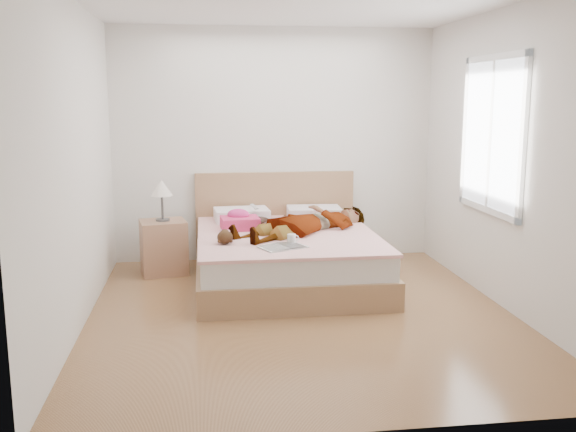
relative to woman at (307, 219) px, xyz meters
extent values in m
plane|color=#56331B|center=(-0.22, -1.08, -0.63)|extent=(4.00, 4.00, 0.00)
imported|color=white|center=(0.00, 0.00, 0.00)|extent=(1.75, 1.50, 0.23)
ellipsoid|color=black|center=(-0.57, 0.45, -0.08)|extent=(0.50, 0.59, 0.08)
cube|color=silver|center=(-0.50, 0.40, 0.07)|extent=(0.09, 0.10, 0.05)
plane|color=white|center=(-0.22, 0.92, 0.67)|extent=(3.60, 0.00, 3.60)
plane|color=silver|center=(-0.22, -3.08, 0.67)|extent=(3.60, 0.00, 3.60)
plane|color=silver|center=(-2.02, -1.08, 0.67)|extent=(0.00, 4.00, 4.00)
plane|color=silver|center=(1.58, -1.08, 0.67)|extent=(0.00, 4.00, 4.00)
cube|color=white|center=(1.55, -0.78, 0.87)|extent=(0.02, 1.10, 1.30)
cube|color=silver|center=(1.55, -1.36, 0.87)|extent=(0.04, 0.06, 1.42)
cube|color=silver|center=(1.55, -0.20, 0.87)|extent=(0.04, 0.06, 1.42)
cube|color=silver|center=(1.55, -0.78, 0.19)|extent=(0.04, 1.22, 0.06)
cube|color=silver|center=(1.55, -0.78, 1.55)|extent=(0.04, 1.22, 0.06)
cube|color=silver|center=(1.55, -0.78, 0.87)|extent=(0.03, 0.04, 1.30)
cube|color=olive|center=(-0.22, -0.13, -0.50)|extent=(1.78, 2.08, 0.26)
cube|color=silver|center=(-0.22, -0.13, -0.26)|extent=(1.70, 2.00, 0.22)
cube|color=white|center=(-0.22, -0.13, -0.13)|extent=(1.74, 2.04, 0.03)
cube|color=#895E3F|center=(-0.22, 0.88, -0.13)|extent=(1.80, 0.07, 1.00)
cube|color=white|center=(-0.62, 0.59, -0.05)|extent=(0.61, 0.44, 0.13)
cube|color=silver|center=(0.18, 0.59, -0.05)|extent=(0.60, 0.43, 0.13)
cube|color=#F0417A|center=(-0.67, 0.13, -0.05)|extent=(0.40, 0.33, 0.12)
ellipsoid|color=#F34293|center=(-0.68, 0.18, 0.03)|extent=(0.27, 0.23, 0.11)
cube|color=silver|center=(-0.34, -0.74, -0.11)|extent=(0.46, 0.40, 0.01)
cube|color=silver|center=(-0.43, -0.78, -0.10)|extent=(0.28, 0.32, 0.02)
cube|color=black|center=(-0.25, -0.70, -0.10)|extent=(0.28, 0.32, 0.02)
cylinder|color=white|center=(-0.24, -0.60, -0.07)|extent=(0.09, 0.09, 0.09)
torus|color=white|center=(-0.20, -0.59, -0.07)|extent=(0.06, 0.02, 0.06)
cylinder|color=black|center=(-0.24, -0.60, -0.04)|extent=(0.08, 0.08, 0.00)
ellipsoid|color=black|center=(-0.84, -0.52, -0.05)|extent=(0.15, 0.17, 0.12)
ellipsoid|color=beige|center=(-0.84, -0.54, -0.04)|extent=(0.08, 0.09, 0.06)
sphere|color=black|center=(-0.84, -0.43, -0.04)|extent=(0.09, 0.09, 0.09)
sphere|color=pink|center=(-0.87, -0.40, -0.03)|extent=(0.03, 0.03, 0.03)
sphere|color=#FDA5C1|center=(-0.81, -0.40, -0.03)|extent=(0.03, 0.03, 0.03)
ellipsoid|color=#301C0D|center=(-0.90, -0.56, -0.08)|extent=(0.04, 0.06, 0.03)
ellipsoid|color=black|center=(-0.79, -0.56, -0.08)|extent=(0.04, 0.06, 0.03)
cube|color=brown|center=(-1.46, 0.41, -0.35)|extent=(0.53, 0.49, 0.56)
cylinder|color=#4B4B4B|center=(-1.46, 0.41, -0.05)|extent=(0.17, 0.17, 0.02)
cylinder|color=#464646|center=(-1.46, 0.41, 0.09)|extent=(0.03, 0.03, 0.29)
cone|color=white|center=(-1.46, 0.41, 0.28)|extent=(0.26, 0.26, 0.16)
camera|label=1|loc=(-1.03, -6.27, 1.21)|focal=40.00mm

